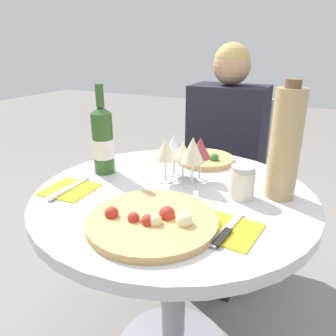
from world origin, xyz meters
name	(u,v)px	position (x,y,z in m)	size (l,w,h in m)	color
dining_table	(174,231)	(0.00, 0.00, 0.56)	(0.89, 0.89, 0.70)	gray
chair_behind_diner	(227,182)	(-0.03, 0.77, 0.43)	(0.37, 0.37, 0.88)	silver
seated_diner	(220,178)	(-0.03, 0.63, 0.51)	(0.36, 0.47, 1.16)	black
pizza_large	(152,221)	(0.04, -0.21, 0.72)	(0.35, 0.35, 0.05)	tan
pizza_small_far	(204,158)	(-0.01, 0.31, 0.72)	(0.23, 0.23, 0.05)	tan
wine_bottle	(103,140)	(-0.30, 0.04, 0.82)	(0.08, 0.08, 0.32)	#2D5623
tall_carafe	(285,144)	(0.31, 0.11, 0.87)	(0.09, 0.09, 0.35)	tan
sugar_shaker	(242,182)	(0.20, 0.05, 0.75)	(0.08, 0.08, 0.10)	silver
wine_glass_front_left	(165,151)	(-0.06, 0.07, 0.81)	(0.08, 0.08, 0.15)	silver
wine_glass_center	(183,153)	(-0.01, 0.10, 0.80)	(0.07, 0.07, 0.14)	silver
wine_glass_front_right	(193,151)	(0.04, 0.07, 0.83)	(0.08, 0.08, 0.17)	silver
wine_glass_back_right	(200,149)	(0.04, 0.13, 0.81)	(0.07, 0.07, 0.15)	silver
wine_glass_back_left	(174,145)	(-0.06, 0.13, 0.81)	(0.07, 0.07, 0.15)	silver
place_setting_left	(69,189)	(-0.31, -0.14, 0.71)	(0.16, 0.19, 0.01)	yellow
place_setting_right	(227,230)	(0.22, -0.16, 0.71)	(0.17, 0.19, 0.01)	yellow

